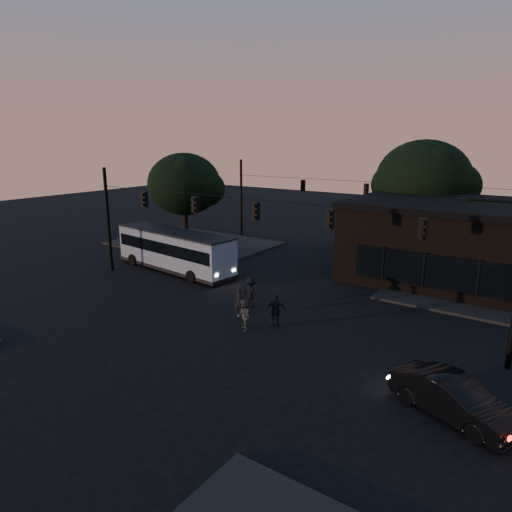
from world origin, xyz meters
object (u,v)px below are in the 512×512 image
Objects in this scene: bus at (174,248)px; pedestrian_c at (276,310)px; car at (453,398)px; pedestrian_b at (243,316)px; pedestrian_a at (239,301)px; pedestrian_d at (251,292)px; building at (470,243)px.

bus is 12.58m from pedestrian_c.
bus is 2.42× the size of car.
pedestrian_b is at bearing 24.34° from pedestrian_c.
pedestrian_a is 1.39m from pedestrian_d.
pedestrian_c is at bearing -23.93° from pedestrian_a.
bus is at bearing 91.64° from car.
building is at bearing 115.24° from pedestrian_b.
pedestrian_a is at bearing -123.12° from building.
pedestrian_b reaches higher than pedestrian_a.
car is 2.77× the size of pedestrian_a.
car is at bearing -80.46° from building.
building is at bearing 31.30° from car.
building is 17.09m from pedestrian_b.
pedestrian_a is at bearing 95.92° from car.
building is 9.59× the size of pedestrian_a.
bus reaches higher than pedestrian_c.
bus is 6.57× the size of pedestrian_b.
bus is 12.23m from pedestrian_b.
pedestrian_d is (-9.11, -12.30, -1.81)m from building.
building is 20.42m from bus.
pedestrian_c is at bearing 93.01° from car.
bus is 6.07× the size of pedestrian_c.
building is at bearing -143.59° from pedestrian_c.
pedestrian_a is 0.98× the size of pedestrian_b.
pedestrian_a reaches higher than car.
bus is at bearing 135.16° from pedestrian_a.
car is 2.47× the size of pedestrian_d.
pedestrian_a is 2.50m from pedestrian_c.
pedestrian_d is at bearing -12.02° from bus.
bus is 6.70× the size of pedestrian_a.
bus is at bearing -6.97° from pedestrian_d.
pedestrian_c is at bearing -114.89° from building.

